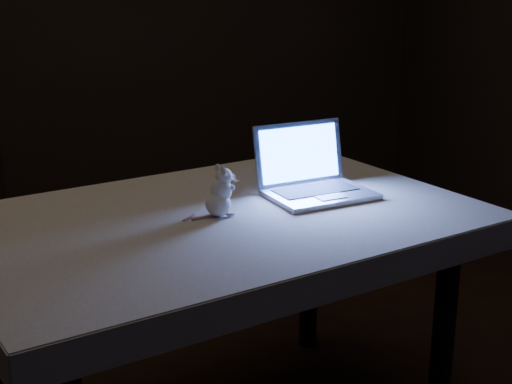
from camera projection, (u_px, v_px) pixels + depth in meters
name	position (u px, v px, depth m)	size (l,w,h in m)	color
back_wall	(81.00, 7.00, 4.67)	(4.50, 0.04, 2.60)	black
table	(221.00, 332.00, 2.42)	(1.49, 0.96, 0.80)	black
tablecloth	(243.00, 221.00, 2.39)	(1.58, 1.05, 0.09)	beige
laptop	(321.00, 164.00, 2.44)	(0.34, 0.30, 0.23)	#A9A9AE
plush_mouse	(218.00, 191.00, 2.26)	(0.12, 0.12, 0.16)	white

